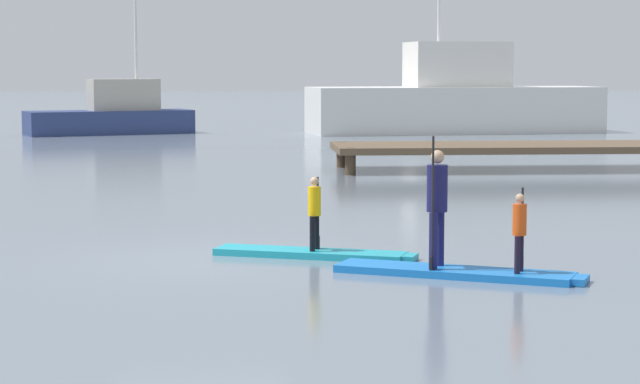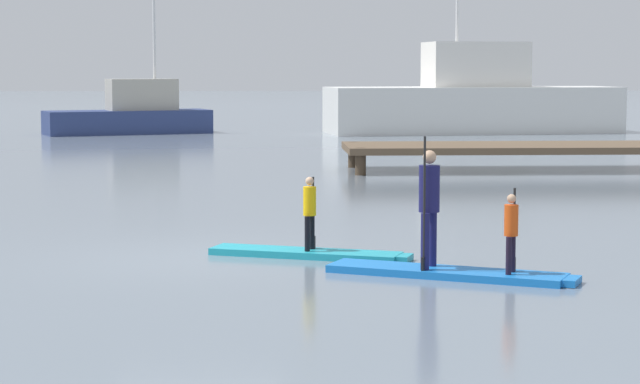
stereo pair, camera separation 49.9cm
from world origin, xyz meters
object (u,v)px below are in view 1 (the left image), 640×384
at_px(paddler_adult, 437,200).
at_px(motor_boat_small_navy, 113,115).
at_px(paddler_child_solo, 315,209).
at_px(paddler_child_front, 520,229).
at_px(paddleboard_far, 459,273).
at_px(fishing_boat_white_large, 455,101).
at_px(paddleboard_near, 315,254).

bearing_deg(paddler_adult, motor_boat_small_navy, 102.20).
xyz_separation_m(paddler_child_solo, paddler_adult, (1.50, -1.65, 0.30)).
bearing_deg(paddler_child_front, paddler_child_solo, 139.95).
distance_m(paddler_child_front, motor_boat_small_navy, 35.83).
bearing_deg(paddleboard_far, paddler_child_front, -24.72).
distance_m(fishing_boat_white_large, motor_boat_small_navy, 14.16).
bearing_deg(motor_boat_small_navy, paddleboard_far, -77.40).
relative_size(paddler_child_solo, motor_boat_small_navy, 0.15).
height_order(paddler_child_solo, fishing_boat_white_large, fishing_boat_white_large).
bearing_deg(paddleboard_far, paddleboard_near, 135.38).
distance_m(paddler_child_solo, paddler_child_front, 3.28).
bearing_deg(fishing_boat_white_large, paddleboard_near, -104.12).
distance_m(paddler_child_solo, motor_boat_small_navy, 33.24).
xyz_separation_m(fishing_boat_white_large, motor_boat_small_navy, (-14.15, 0.04, -0.51)).
bearing_deg(paddler_child_solo, paddler_child_front, -40.05).
relative_size(paddleboard_near, fishing_boat_white_large, 0.24).
height_order(paddler_child_front, fishing_boat_white_large, fishing_boat_white_large).
height_order(paddleboard_far, paddler_child_front, paddler_child_front).
relative_size(paddler_child_solo, fishing_boat_white_large, 0.09).
xyz_separation_m(paddler_adult, paddler_child_front, (1.01, -0.46, -0.32)).
bearing_deg(fishing_boat_white_large, paddler_child_front, -99.33).
relative_size(paddler_child_front, motor_boat_small_navy, 0.16).
xyz_separation_m(paddler_child_solo, paddler_child_front, (2.51, -2.11, -0.02)).
xyz_separation_m(paddler_adult, motor_boat_small_navy, (-7.43, 34.36, -0.21)).
bearing_deg(fishing_boat_white_large, motor_boat_small_navy, 179.85).
height_order(paddleboard_near, paddler_child_front, paddler_child_front).
relative_size(paddleboard_far, fishing_boat_white_large, 0.26).
bearing_deg(paddleboard_far, fishing_boat_white_large, 79.42).
distance_m(paddler_adult, paddler_child_front, 1.15).
xyz_separation_m(paddler_child_solo, fishing_boat_white_large, (8.22, 32.68, 0.60)).
bearing_deg(paddleboard_far, motor_boat_small_navy, 102.60).
bearing_deg(paddleboard_near, paddler_child_front, -39.87).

